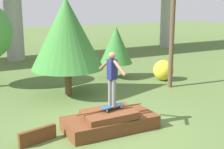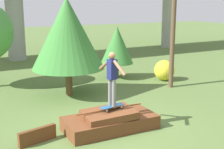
% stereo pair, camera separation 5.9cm
% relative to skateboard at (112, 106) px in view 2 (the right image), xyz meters
% --- Properties ---
extents(ground_plane, '(80.00, 80.00, 0.00)m').
position_rel_skateboard_xyz_m(ground_plane, '(-0.03, 0.06, -0.71)').
color(ground_plane, '#567038').
extents(scrap_pile, '(2.69, 1.33, 0.64)m').
position_rel_skateboard_xyz_m(scrap_pile, '(-0.04, 0.04, -0.46)').
color(scrap_pile, brown).
rests_on(scrap_pile, ground_plane).
extents(scrap_plank_loose, '(1.06, 0.36, 0.40)m').
position_rel_skateboard_xyz_m(scrap_plank_loose, '(-2.14, 0.15, -0.51)').
color(scrap_plank_loose, '#5B3319').
rests_on(scrap_plank_loose, ground_plane).
extents(skateboard, '(0.78, 0.35, 0.09)m').
position_rel_skateboard_xyz_m(skateboard, '(0.00, 0.00, 0.00)').
color(skateboard, '#23517F').
rests_on(skateboard, scrap_pile).
extents(skater, '(0.28, 1.16, 1.55)m').
position_rel_skateboard_xyz_m(skater, '(0.00, -0.00, 0.91)').
color(skater, slate).
rests_on(skater, skateboard).
extents(utility_pole, '(1.30, 0.20, 6.39)m').
position_rel_skateboard_xyz_m(utility_pole, '(4.47, 2.91, 2.61)').
color(utility_pole, brown).
rests_on(utility_pole, ground_plane).
extents(tree_behind_right, '(2.80, 2.80, 3.82)m').
position_rel_skateboard_xyz_m(tree_behind_right, '(0.12, 3.83, 1.74)').
color(tree_behind_right, brown).
rests_on(tree_behind_right, ground_plane).
extents(tree_mid_back, '(1.57, 1.57, 2.51)m').
position_rel_skateboard_xyz_m(tree_mid_back, '(3.18, 5.42, 0.92)').
color(tree_mid_back, '#4C3823').
rests_on(tree_mid_back, ground_plane).
extents(bush_yellow_flowering, '(0.97, 0.97, 0.97)m').
position_rel_skateboard_xyz_m(bush_yellow_flowering, '(4.96, 4.02, -0.23)').
color(bush_yellow_flowering, gold).
rests_on(bush_yellow_flowering, ground_plane).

